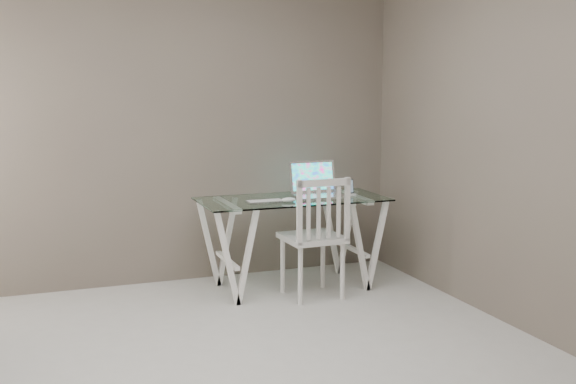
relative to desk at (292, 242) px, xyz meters
name	(u,v)px	position (x,y,z in m)	size (l,w,h in m)	color
room	(235,75)	(-0.97, -1.66, 1.33)	(4.50, 4.52, 2.71)	#BBB9B3
desk	(292,242)	(0.00, 0.00, 0.00)	(1.50, 0.70, 0.75)	silver
chair	(317,232)	(0.07, -0.34, 0.15)	(0.45, 0.45, 0.96)	silver
laptop	(317,188)	(0.24, 0.05, 0.43)	(0.40, 0.34, 0.28)	silver
keyboard	(265,201)	(-0.26, -0.07, 0.37)	(0.29, 0.13, 0.01)	silver
mouse	(288,200)	(-0.09, -0.15, 0.38)	(0.12, 0.07, 0.04)	white
phone_dock	(350,191)	(0.51, -0.02, 0.40)	(0.07, 0.07, 0.13)	white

